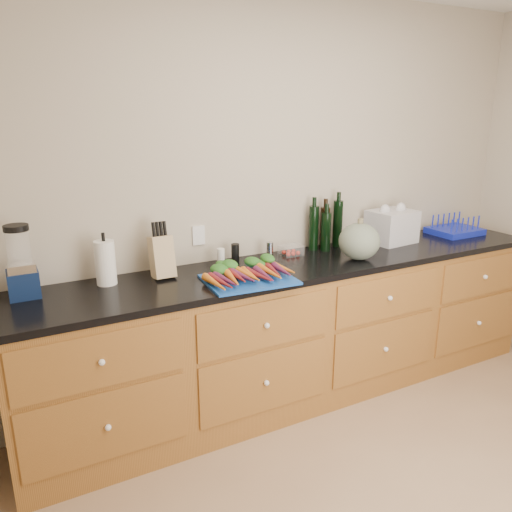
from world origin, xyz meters
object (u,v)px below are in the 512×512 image
paper_towel (105,263)px  cutting_board (249,280)px  squash (359,241)px  knife_block (162,257)px  blender_appliance (21,266)px  tomato_box (291,250)px  dish_rack (455,229)px  carrots (246,272)px

paper_towel → cutting_board: bearing=-23.8°
squash → knife_block: size_ratio=1.11×
blender_appliance → tomato_box: (1.63, 0.01, -0.14)m
knife_block → paper_towel: bearing=176.4°
blender_appliance → dish_rack: size_ratio=1.04×
cutting_board → blender_appliance: (-1.15, 0.32, 0.16)m
carrots → squash: bearing=0.5°
carrots → paper_towel: 0.78m
blender_appliance → knife_block: size_ratio=1.59×
cutting_board → knife_block: bearing=143.8°
carrots → blender_appliance: bearing=166.3°
cutting_board → dish_rack: (1.93, 0.24, 0.03)m
paper_towel → knife_block: bearing=-3.6°
squash → knife_block: 1.26m
blender_appliance → dish_rack: 3.08m
knife_block → tomato_box: (0.90, 0.03, -0.09)m
cutting_board → dish_rack: 1.95m
carrots → squash: 0.83m
cutting_board → carrots: 0.05m
carrots → dish_rack: dish_rack is taller
dish_rack → carrots: bearing=-174.0°
blender_appliance → paper_towel: size_ratio=1.54×
blender_appliance → cutting_board: bearing=-15.5°
dish_rack → squash: bearing=-170.0°
carrots → dish_rack: size_ratio=1.32×
tomato_box → dish_rack: bearing=-3.6°
cutting_board → squash: size_ratio=1.86×
carrots → dish_rack: (1.93, 0.20, -0.00)m
knife_block → cutting_board: bearing=-36.2°
cutting_board → tomato_box: 0.59m
blender_appliance → paper_towel: bearing=0.3°
cutting_board → dish_rack: dish_rack is taller
knife_block → carrots: bearing=-32.6°
knife_block → blender_appliance: bearing=178.6°
squash → paper_towel: paper_towel is taller
cutting_board → carrots: (-0.00, 0.04, 0.03)m
dish_rack → tomato_box: bearing=176.4°
tomato_box → dish_rack: (1.45, -0.09, 0.00)m
cutting_board → knife_block: size_ratio=2.06×
squash → knife_block: (-1.23, 0.26, 0.00)m
squash → knife_block: bearing=168.3°
squash → cutting_board: bearing=-176.9°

